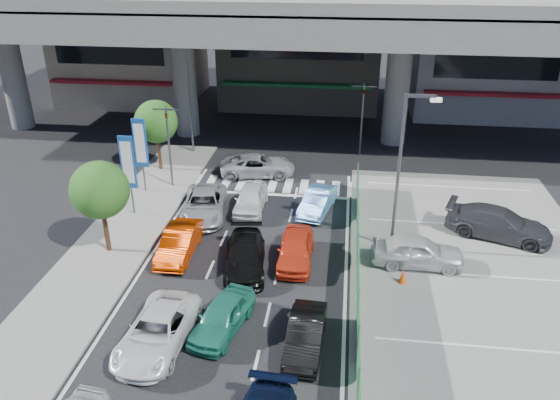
# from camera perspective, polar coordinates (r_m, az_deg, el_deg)

# --- Properties ---
(ground) EXTENTS (120.00, 120.00, 0.00)m
(ground) POSITION_cam_1_polar(r_m,az_deg,el_deg) (23.53, -5.24, -11.53)
(ground) COLOR black
(ground) RESTS_ON ground
(parking_lot) EXTENTS (12.00, 28.00, 0.06)m
(parking_lot) POSITION_cam_1_polar(r_m,az_deg,el_deg) (25.56, 21.08, -9.94)
(parking_lot) COLOR slate
(parking_lot) RESTS_ON ground
(sidewalk_left) EXTENTS (4.00, 30.00, 0.12)m
(sidewalk_left) POSITION_cam_1_polar(r_m,az_deg,el_deg) (28.71, -17.40, -5.05)
(sidewalk_left) COLOR slate
(sidewalk_left) RESTS_ON ground
(fence_run) EXTENTS (0.16, 22.00, 1.80)m
(fence_run) POSITION_cam_1_polar(r_m,az_deg,el_deg) (23.40, 8.15, -9.22)
(fence_run) COLOR #226335
(fence_run) RESTS_ON ground
(expressway) EXTENTS (64.00, 14.00, 10.75)m
(expressway) POSITION_cam_1_polar(r_m,az_deg,el_deg) (40.79, 0.95, 18.19)
(expressway) COLOR #61605C
(expressway) RESTS_ON ground
(building_west) EXTENTS (12.00, 10.90, 13.00)m
(building_west) POSITION_cam_1_polar(r_m,az_deg,el_deg) (54.69, -15.50, 16.90)
(building_west) COLOR #A29883
(building_west) RESTS_ON ground
(building_center) EXTENTS (14.00, 10.90, 15.00)m
(building_center) POSITION_cam_1_polar(r_m,az_deg,el_deg) (51.78, 2.35, 18.42)
(building_center) COLOR gray
(building_center) RESTS_ON ground
(building_east) EXTENTS (12.00, 10.90, 12.00)m
(building_east) POSITION_cam_1_polar(r_m,az_deg,el_deg) (52.12, 20.69, 15.24)
(building_east) COLOR gray
(building_east) RESTS_ON ground
(traffic_light_left) EXTENTS (1.60, 1.24, 5.20)m
(traffic_light_left) POSITION_cam_1_polar(r_m,az_deg,el_deg) (33.62, -11.70, 7.50)
(traffic_light_left) COLOR #595B60
(traffic_light_left) RESTS_ON ground
(traffic_light_right) EXTENTS (1.60, 1.24, 5.20)m
(traffic_light_right) POSITION_cam_1_polar(r_m,az_deg,el_deg) (38.60, 8.67, 10.13)
(traffic_light_right) COLOR #595B60
(traffic_light_right) RESTS_ON ground
(street_lamp_right) EXTENTS (1.65, 0.22, 8.00)m
(street_lamp_right) POSITION_cam_1_polar(r_m,az_deg,el_deg) (26.12, 12.77, 3.95)
(street_lamp_right) COLOR #595B60
(street_lamp_right) RESTS_ON ground
(street_lamp_left) EXTENTS (1.65, 0.22, 8.00)m
(street_lamp_left) POSITION_cam_1_polar(r_m,az_deg,el_deg) (38.91, -9.25, 11.49)
(street_lamp_left) COLOR #595B60
(street_lamp_left) RESTS_ON ground
(signboard_near) EXTENTS (0.80, 0.14, 4.70)m
(signboard_near) POSITION_cam_1_polar(r_m,az_deg,el_deg) (30.75, -15.60, 3.58)
(signboard_near) COLOR #595B60
(signboard_near) RESTS_ON ground
(signboard_far) EXTENTS (0.80, 0.14, 4.70)m
(signboard_far) POSITION_cam_1_polar(r_m,az_deg,el_deg) (33.48, -14.37, 5.56)
(signboard_far) COLOR #595B60
(signboard_far) RESTS_ON ground
(tree_near) EXTENTS (2.80, 2.80, 4.80)m
(tree_near) POSITION_cam_1_polar(r_m,az_deg,el_deg) (27.22, -18.32, 0.97)
(tree_near) COLOR #382314
(tree_near) RESTS_ON ground
(tree_far) EXTENTS (2.80, 2.80, 4.80)m
(tree_far) POSITION_cam_1_polar(r_m,az_deg,el_deg) (36.54, -12.82, 7.97)
(tree_far) COLOR #382314
(tree_far) RESTS_ON ground
(sedan_white_mid_left) EXTENTS (2.54, 4.94, 1.34)m
(sedan_white_mid_left) POSITION_cam_1_polar(r_m,az_deg,el_deg) (21.90, -12.71, -13.24)
(sedan_white_mid_left) COLOR white
(sedan_white_mid_left) RESTS_ON ground
(taxi_teal_mid) EXTENTS (2.41, 4.11, 1.31)m
(taxi_teal_mid) POSITION_cam_1_polar(r_m,az_deg,el_deg) (22.23, -6.05, -12.00)
(taxi_teal_mid) COLOR #24836A
(taxi_teal_mid) RESTS_ON ground
(hatch_black_mid_right) EXTENTS (1.49, 3.84, 1.25)m
(hatch_black_mid_right) POSITION_cam_1_polar(r_m,az_deg,el_deg) (21.33, 2.68, -13.90)
(hatch_black_mid_right) COLOR black
(hatch_black_mid_right) RESTS_ON ground
(taxi_orange_left) EXTENTS (1.49, 4.16, 1.37)m
(taxi_orange_left) POSITION_cam_1_polar(r_m,az_deg,el_deg) (27.30, -10.47, -4.39)
(taxi_orange_left) COLOR #C83000
(taxi_orange_left) RESTS_ON ground
(sedan_black_mid) EXTENTS (2.51, 4.82, 1.33)m
(sedan_black_mid) POSITION_cam_1_polar(r_m,az_deg,el_deg) (25.85, -3.67, -5.87)
(sedan_black_mid) COLOR black
(sedan_black_mid) RESTS_ON ground
(taxi_orange_right) EXTENTS (1.67, 4.07, 1.38)m
(taxi_orange_right) POSITION_cam_1_polar(r_m,az_deg,el_deg) (26.30, 1.65, -5.17)
(taxi_orange_right) COLOR red
(taxi_orange_right) RESTS_ON ground
(wagon_silver_front_left) EXTENTS (3.01, 5.25, 1.38)m
(wagon_silver_front_left) POSITION_cam_1_polar(r_m,az_deg,el_deg) (30.79, -7.94, -0.49)
(wagon_silver_front_left) COLOR #95969C
(wagon_silver_front_left) RESTS_ON ground
(sedan_white_front_mid) EXTENTS (1.66, 4.06, 1.38)m
(sedan_white_front_mid) POSITION_cam_1_polar(r_m,az_deg,el_deg) (31.20, -3.09, 0.10)
(sedan_white_front_mid) COLOR silver
(sedan_white_front_mid) RESTS_ON ground
(kei_truck_front_right) EXTENTS (2.18, 4.12, 1.29)m
(kei_truck_front_right) POSITION_cam_1_polar(r_m,az_deg,el_deg) (31.07, 3.94, -0.13)
(kei_truck_front_right) COLOR #5B96DE
(kei_truck_front_right) RESTS_ON ground
(crossing_wagon_silver) EXTENTS (5.22, 3.11, 1.36)m
(crossing_wagon_silver) POSITION_cam_1_polar(r_m,az_deg,el_deg) (35.81, -2.37, 3.62)
(crossing_wagon_silver) COLOR #AAADB2
(crossing_wagon_silver) RESTS_ON ground
(parked_sedan_white) EXTENTS (4.36, 1.81, 1.48)m
(parked_sedan_white) POSITION_cam_1_polar(r_m,az_deg,el_deg) (26.72, 14.18, -5.23)
(parked_sedan_white) COLOR silver
(parked_sedan_white) RESTS_ON parking_lot
(parked_sedan_dgrey) EXTENTS (5.71, 3.79, 1.54)m
(parked_sedan_dgrey) POSITION_cam_1_polar(r_m,az_deg,el_deg) (30.48, 21.88, -2.26)
(parked_sedan_dgrey) COLOR #34353A
(parked_sedan_dgrey) RESTS_ON parking_lot
(traffic_cone) EXTENTS (0.43, 0.43, 0.73)m
(traffic_cone) POSITION_cam_1_polar(r_m,az_deg,el_deg) (25.47, 12.73, -7.74)
(traffic_cone) COLOR #DA480C
(traffic_cone) RESTS_ON parking_lot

